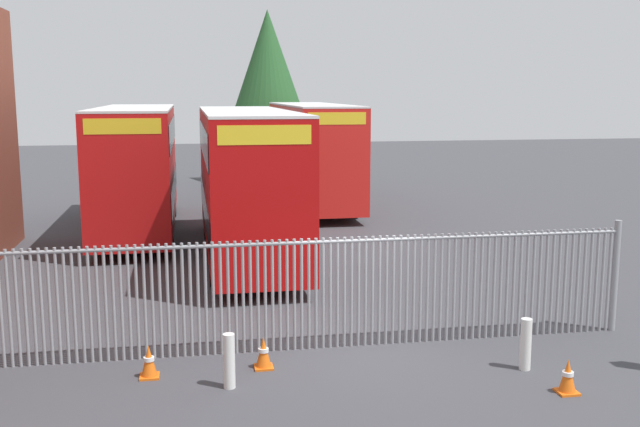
{
  "coord_description": "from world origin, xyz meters",
  "views": [
    {
      "loc": [
        -3.16,
        -13.62,
        4.98
      ],
      "look_at": [
        0.0,
        4.0,
        2.0
      ],
      "focal_mm": 41.45,
      "sensor_mm": 36.0,
      "label": 1
    }
  ],
  "objects_px": {
    "bollard_center_front": "(526,344)",
    "bollard_near_left": "(229,361)",
    "traffic_cone_mid_forecourt": "(149,362)",
    "traffic_cone_near_kerb": "(263,353)",
    "traffic_cone_by_gate": "(568,377)",
    "double_decker_bus_behind_fence_left": "(137,164)",
    "double_decker_bus_behind_fence_right": "(312,151)",
    "double_decker_bus_near_gate": "(247,177)"
  },
  "relations": [
    {
      "from": "double_decker_bus_near_gate",
      "to": "traffic_cone_near_kerb",
      "type": "relative_size",
      "value": 18.32
    },
    {
      "from": "bollard_center_front",
      "to": "traffic_cone_by_gate",
      "type": "height_order",
      "value": "bollard_center_front"
    },
    {
      "from": "traffic_cone_by_gate",
      "to": "double_decker_bus_behind_fence_left",
      "type": "bearing_deg",
      "value": 116.18
    },
    {
      "from": "double_decker_bus_behind_fence_left",
      "to": "double_decker_bus_behind_fence_right",
      "type": "height_order",
      "value": "same"
    },
    {
      "from": "double_decker_bus_behind_fence_right",
      "to": "bollard_near_left",
      "type": "distance_m",
      "value": 20.27
    },
    {
      "from": "bollard_near_left",
      "to": "traffic_cone_mid_forecourt",
      "type": "distance_m",
      "value": 1.55
    },
    {
      "from": "double_decker_bus_behind_fence_left",
      "to": "double_decker_bus_behind_fence_right",
      "type": "bearing_deg",
      "value": 33.9
    },
    {
      "from": "bollard_center_front",
      "to": "traffic_cone_near_kerb",
      "type": "height_order",
      "value": "bollard_center_front"
    },
    {
      "from": "double_decker_bus_near_gate",
      "to": "traffic_cone_mid_forecourt",
      "type": "bearing_deg",
      "value": -104.94
    },
    {
      "from": "traffic_cone_mid_forecourt",
      "to": "traffic_cone_near_kerb",
      "type": "distance_m",
      "value": 2.03
    },
    {
      "from": "traffic_cone_mid_forecourt",
      "to": "bollard_center_front",
      "type": "bearing_deg",
      "value": -6.93
    },
    {
      "from": "bollard_center_front",
      "to": "traffic_cone_mid_forecourt",
      "type": "height_order",
      "value": "bollard_center_front"
    },
    {
      "from": "traffic_cone_mid_forecourt",
      "to": "traffic_cone_near_kerb",
      "type": "relative_size",
      "value": 1.0
    },
    {
      "from": "bollard_center_front",
      "to": "bollard_near_left",
      "type": "bearing_deg",
      "value": 178.89
    },
    {
      "from": "bollard_center_front",
      "to": "traffic_cone_by_gate",
      "type": "relative_size",
      "value": 1.61
    },
    {
      "from": "bollard_center_front",
      "to": "traffic_cone_near_kerb",
      "type": "relative_size",
      "value": 1.61
    },
    {
      "from": "double_decker_bus_near_gate",
      "to": "double_decker_bus_behind_fence_left",
      "type": "distance_m",
      "value": 5.93
    },
    {
      "from": "double_decker_bus_behind_fence_left",
      "to": "traffic_cone_near_kerb",
      "type": "distance_m",
      "value": 14.53
    },
    {
      "from": "double_decker_bus_behind_fence_right",
      "to": "traffic_cone_near_kerb",
      "type": "xyz_separation_m",
      "value": [
        -4.08,
        -18.82,
        -2.13
      ]
    },
    {
      "from": "double_decker_bus_behind_fence_left",
      "to": "traffic_cone_by_gate",
      "type": "distance_m",
      "value": 18.02
    },
    {
      "from": "bollard_near_left",
      "to": "bollard_center_front",
      "type": "bearing_deg",
      "value": -1.11
    },
    {
      "from": "double_decker_bus_near_gate",
      "to": "bollard_center_front",
      "type": "bearing_deg",
      "value": -67.63
    },
    {
      "from": "double_decker_bus_behind_fence_left",
      "to": "traffic_cone_mid_forecourt",
      "type": "distance_m",
      "value": 14.32
    },
    {
      "from": "bollard_near_left",
      "to": "traffic_cone_near_kerb",
      "type": "distance_m",
      "value": 1.05
    },
    {
      "from": "double_decker_bus_behind_fence_right",
      "to": "traffic_cone_by_gate",
      "type": "relative_size",
      "value": 18.32
    },
    {
      "from": "traffic_cone_by_gate",
      "to": "traffic_cone_near_kerb",
      "type": "distance_m",
      "value": 5.27
    },
    {
      "from": "double_decker_bus_near_gate",
      "to": "double_decker_bus_behind_fence_right",
      "type": "height_order",
      "value": "same"
    },
    {
      "from": "double_decker_bus_behind_fence_right",
      "to": "traffic_cone_near_kerb",
      "type": "bearing_deg",
      "value": -102.22
    },
    {
      "from": "double_decker_bus_behind_fence_left",
      "to": "traffic_cone_near_kerb",
      "type": "height_order",
      "value": "double_decker_bus_behind_fence_left"
    },
    {
      "from": "double_decker_bus_near_gate",
      "to": "traffic_cone_by_gate",
      "type": "height_order",
      "value": "double_decker_bus_near_gate"
    },
    {
      "from": "double_decker_bus_behind_fence_right",
      "to": "bollard_center_front",
      "type": "xyz_separation_m",
      "value": [
        0.57,
        -19.71,
        -1.95
      ]
    },
    {
      "from": "double_decker_bus_behind_fence_left",
      "to": "double_decker_bus_behind_fence_right",
      "type": "distance_m",
      "value": 8.56
    },
    {
      "from": "double_decker_bus_behind_fence_left",
      "to": "traffic_cone_mid_forecourt",
      "type": "relative_size",
      "value": 18.32
    },
    {
      "from": "traffic_cone_mid_forecourt",
      "to": "traffic_cone_near_kerb",
      "type": "height_order",
      "value": "same"
    },
    {
      "from": "double_decker_bus_behind_fence_left",
      "to": "bollard_center_front",
      "type": "relative_size",
      "value": 11.38
    },
    {
      "from": "traffic_cone_by_gate",
      "to": "traffic_cone_mid_forecourt",
      "type": "relative_size",
      "value": 1.0
    },
    {
      "from": "traffic_cone_near_kerb",
      "to": "bollard_near_left",
      "type": "bearing_deg",
      "value": -129.85
    },
    {
      "from": "double_decker_bus_near_gate",
      "to": "bollard_near_left",
      "type": "relative_size",
      "value": 11.38
    },
    {
      "from": "double_decker_bus_behind_fence_right",
      "to": "double_decker_bus_behind_fence_left",
      "type": "bearing_deg",
      "value": -146.1
    },
    {
      "from": "bollard_near_left",
      "to": "traffic_cone_near_kerb",
      "type": "bearing_deg",
      "value": 50.15
    },
    {
      "from": "double_decker_bus_near_gate",
      "to": "double_decker_bus_behind_fence_right",
      "type": "bearing_deg",
      "value": 69.33
    },
    {
      "from": "double_decker_bus_behind_fence_left",
      "to": "traffic_cone_mid_forecourt",
      "type": "height_order",
      "value": "double_decker_bus_behind_fence_left"
    }
  ]
}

